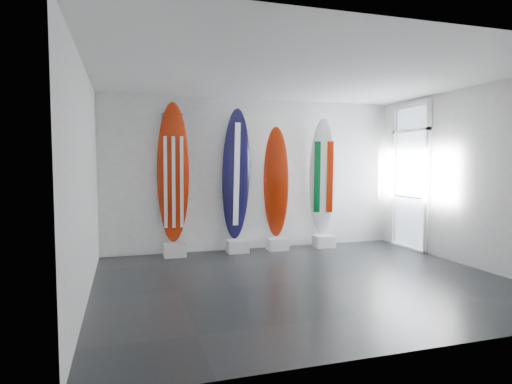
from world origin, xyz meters
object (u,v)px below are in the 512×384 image
object	(u,v)px
surfboard_navy	(236,175)
surfboard_swiss	(276,183)
surfboard_usa	(173,174)
surfboard_italy	(323,177)

from	to	relation	value
surfboard_navy	surfboard_swiss	distance (m)	0.84
surfboard_usa	surfboard_swiss	distance (m)	2.04
surfboard_usa	surfboard_italy	world-z (taller)	surfboard_usa
surfboard_usa	surfboard_navy	bearing A→B (deg)	2.15
surfboard_navy	surfboard_swiss	world-z (taller)	surfboard_navy
surfboard_navy	surfboard_usa	bearing A→B (deg)	172.19
surfboard_usa	surfboard_navy	distance (m)	1.20
surfboard_swiss	surfboard_italy	distance (m)	1.03
surfboard_swiss	surfboard_italy	xyz separation A→B (m)	(1.02, 0.00, 0.10)
surfboard_swiss	surfboard_italy	bearing A→B (deg)	20.96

